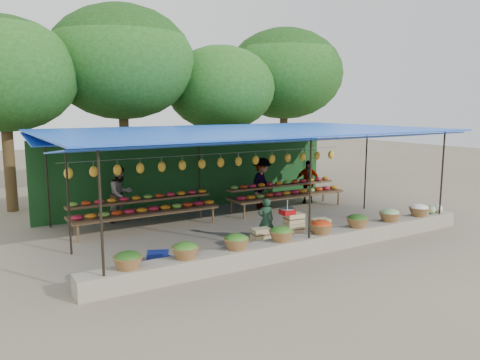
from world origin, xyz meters
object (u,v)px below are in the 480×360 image
crate_counter (293,231)px  blue_crate_back (158,258)px  vendor_seated (266,220)px  weighing_scale (287,211)px  blue_crate_front (164,267)px

crate_counter → blue_crate_back: 3.57m
vendor_seated → crate_counter: bearing=158.9°
weighing_scale → blue_crate_front: weighing_scale is taller
weighing_scale → blue_crate_back: weighing_scale is taller
blue_crate_back → blue_crate_front: bearing=-76.8°
blue_crate_back → crate_counter: bearing=20.2°
weighing_scale → blue_crate_back: 3.45m
weighing_scale → blue_crate_front: bearing=-173.7°
blue_crate_front → blue_crate_back: bearing=68.2°
weighing_scale → vendor_seated: weighing_scale is taller
weighing_scale → blue_crate_back: bearing=175.8°
crate_counter → vendor_seated: size_ratio=2.10×
crate_counter → blue_crate_front: 3.70m
weighing_scale → blue_crate_back: size_ratio=0.81×
vendor_seated → blue_crate_back: bearing=25.6°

